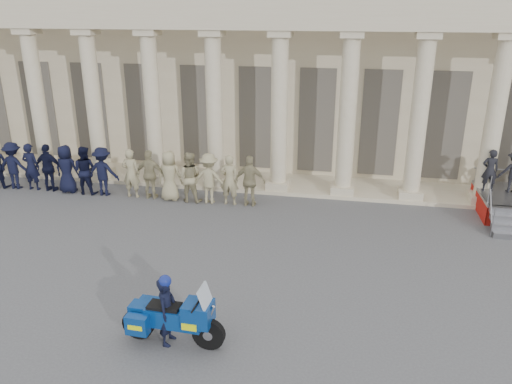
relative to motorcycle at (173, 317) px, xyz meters
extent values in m
plane|color=#4B4B4D|center=(-0.57, 2.17, -0.67)|extent=(90.00, 90.00, 0.00)
cube|color=#C4B593|center=(-0.57, 17.17, 3.83)|extent=(40.00, 10.00, 9.00)
cube|color=#C4B593|center=(-0.57, 10.97, -0.59)|extent=(40.00, 2.60, 0.15)
cube|color=#C4B593|center=(-0.57, 10.17, 6.12)|extent=(35.80, 1.00, 1.00)
cube|color=#C4B593|center=(-9.67, 10.17, -0.37)|extent=(0.90, 0.90, 0.30)
cylinder|color=#C4B593|center=(-9.67, 10.17, 2.58)|extent=(0.64, 0.64, 5.60)
cube|color=#C4B593|center=(-9.67, 10.17, 5.50)|extent=(0.85, 0.85, 0.24)
cube|color=#C4B593|center=(-7.07, 10.17, -0.37)|extent=(0.90, 0.90, 0.30)
cylinder|color=#C4B593|center=(-7.07, 10.17, 2.58)|extent=(0.64, 0.64, 5.60)
cube|color=#C4B593|center=(-7.07, 10.17, 5.50)|extent=(0.85, 0.85, 0.24)
cube|color=#C4B593|center=(-4.47, 10.17, -0.37)|extent=(0.90, 0.90, 0.30)
cylinder|color=#C4B593|center=(-4.47, 10.17, 2.58)|extent=(0.64, 0.64, 5.60)
cube|color=#C4B593|center=(-4.47, 10.17, 5.50)|extent=(0.85, 0.85, 0.24)
cube|color=#C4B593|center=(-1.87, 10.17, -0.37)|extent=(0.90, 0.90, 0.30)
cylinder|color=#C4B593|center=(-1.87, 10.17, 2.58)|extent=(0.64, 0.64, 5.60)
cube|color=#C4B593|center=(-1.87, 10.17, 5.50)|extent=(0.85, 0.85, 0.24)
cube|color=#C4B593|center=(0.73, 10.17, -0.37)|extent=(0.90, 0.90, 0.30)
cylinder|color=#C4B593|center=(0.73, 10.17, 2.58)|extent=(0.64, 0.64, 5.60)
cube|color=#C4B593|center=(0.73, 10.17, 5.50)|extent=(0.85, 0.85, 0.24)
cube|color=#C4B593|center=(3.33, 10.17, -0.37)|extent=(0.90, 0.90, 0.30)
cylinder|color=#C4B593|center=(3.33, 10.17, 2.58)|extent=(0.64, 0.64, 5.60)
cube|color=#C4B593|center=(3.33, 10.17, 5.50)|extent=(0.85, 0.85, 0.24)
cube|color=#C4B593|center=(5.93, 10.17, -0.37)|extent=(0.90, 0.90, 0.30)
cylinder|color=#C4B593|center=(5.93, 10.17, 2.58)|extent=(0.64, 0.64, 5.60)
cube|color=#C4B593|center=(5.93, 10.17, 5.50)|extent=(0.85, 0.85, 0.24)
cube|color=#C4B593|center=(8.53, 10.17, -0.37)|extent=(0.90, 0.90, 0.30)
cylinder|color=#C4B593|center=(8.53, 10.17, 2.58)|extent=(0.64, 0.64, 5.60)
cube|color=#C4B593|center=(8.53, 10.17, 5.50)|extent=(0.85, 0.85, 0.24)
cube|color=black|center=(-10.97, 12.19, 1.88)|extent=(1.30, 0.12, 4.20)
cube|color=black|center=(-8.37, 12.19, 1.88)|extent=(1.30, 0.12, 4.20)
cube|color=black|center=(-5.77, 12.19, 1.88)|extent=(1.30, 0.12, 4.20)
cube|color=black|center=(-3.17, 12.19, 1.88)|extent=(1.30, 0.12, 4.20)
cube|color=black|center=(-0.57, 12.19, 1.88)|extent=(1.30, 0.12, 4.20)
cube|color=black|center=(2.03, 12.19, 1.88)|extent=(1.30, 0.12, 4.20)
cube|color=black|center=(4.63, 12.19, 1.88)|extent=(1.30, 0.12, 4.20)
cube|color=black|center=(7.23, 12.19, 1.88)|extent=(1.30, 0.12, 4.20)
imported|color=black|center=(-9.99, 8.42, 0.31)|extent=(1.27, 0.73, 1.96)
imported|color=black|center=(-9.19, 8.42, 0.31)|extent=(0.71, 0.47, 1.96)
imported|color=black|center=(-8.40, 8.42, 0.31)|extent=(1.15, 0.48, 1.96)
imported|color=black|center=(-7.60, 8.42, 0.31)|extent=(0.96, 0.62, 1.96)
imported|color=black|center=(-6.81, 8.42, 0.31)|extent=(0.95, 0.74, 1.96)
imported|color=black|center=(-6.02, 8.42, 0.31)|extent=(1.27, 0.73, 1.96)
imported|color=#9A8F6A|center=(-4.82, 8.42, 0.31)|extent=(0.71, 0.47, 1.96)
imported|color=#9A8F6A|center=(-4.03, 8.42, 0.31)|extent=(1.15, 0.48, 1.96)
imported|color=#9A8F6A|center=(-3.24, 8.42, 0.31)|extent=(0.96, 0.62, 1.96)
imported|color=#9A8F6A|center=(-2.44, 8.42, 0.31)|extent=(0.95, 0.74, 1.96)
imported|color=#9A8F6A|center=(-1.65, 8.42, 0.31)|extent=(1.27, 0.73, 1.96)
imported|color=#9A8F6A|center=(-0.85, 8.42, 0.31)|extent=(0.71, 0.47, 1.96)
imported|color=#9A8F6A|center=(-0.06, 8.42, 0.31)|extent=(1.15, 0.48, 1.96)
cube|color=#AA140D|center=(8.28, 9.54, -0.34)|extent=(0.04, 2.70, 0.66)
cube|color=gray|center=(8.86, 7.29, -0.57)|extent=(1.10, 0.28, 0.19)
cube|color=gray|center=(8.86, 7.57, -0.38)|extent=(1.10, 0.28, 0.19)
cube|color=gray|center=(8.86, 7.85, -0.19)|extent=(1.10, 0.28, 0.19)
cube|color=gray|center=(8.86, 8.13, 0.00)|extent=(1.10, 0.28, 0.19)
imported|color=black|center=(8.55, 9.74, 0.87)|extent=(0.57, 0.37, 1.55)
cylinder|color=black|center=(0.81, -0.03, -0.30)|extent=(0.74, 0.18, 0.73)
cylinder|color=black|center=(-0.86, 0.02, -0.30)|extent=(0.74, 0.18, 0.73)
cube|color=navy|center=(0.03, 0.00, 0.02)|extent=(1.29, 0.51, 0.42)
cube|color=navy|center=(0.59, -0.02, 0.20)|extent=(0.63, 0.60, 0.50)
cube|color=silver|center=(0.59, -0.02, -0.06)|extent=(0.25, 0.34, 0.13)
cube|color=#B2BFCC|center=(0.78, -0.03, 0.58)|extent=(0.25, 0.52, 0.60)
cube|color=black|center=(-0.19, 0.00, 0.24)|extent=(0.73, 0.40, 0.11)
cube|color=navy|center=(-0.80, 0.02, 0.11)|extent=(0.40, 0.39, 0.24)
cube|color=navy|center=(-0.70, -0.34, -0.06)|extent=(0.51, 0.26, 0.44)
cube|color=#E0EA0C|center=(-0.70, -0.34, -0.06)|extent=(0.34, 0.28, 0.11)
cube|color=navy|center=(-0.68, 0.37, -0.06)|extent=(0.51, 0.26, 0.44)
cube|color=#E0EA0C|center=(-0.68, 0.37, -0.06)|extent=(0.34, 0.28, 0.11)
cylinder|color=silver|center=(-0.51, 0.28, -0.33)|extent=(0.67, 0.13, 0.11)
cylinder|color=black|center=(0.59, -0.02, 0.47)|extent=(0.06, 0.78, 0.04)
imported|color=black|center=(-0.13, 0.00, 0.14)|extent=(0.40, 0.60, 1.61)
sphere|color=navy|center=(-0.13, 0.00, 0.89)|extent=(0.28, 0.28, 0.28)
camera|label=1|loc=(3.63, -8.78, 6.41)|focal=35.00mm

